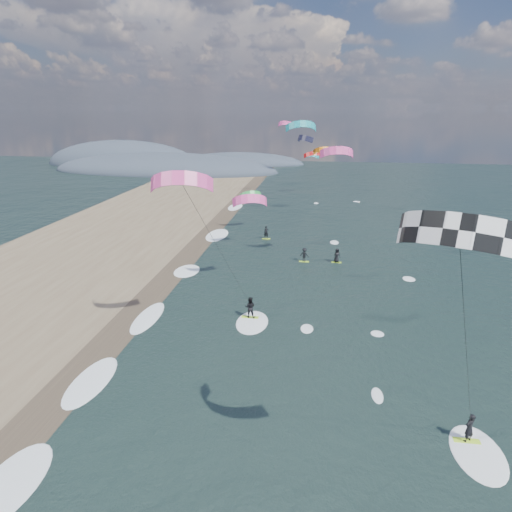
# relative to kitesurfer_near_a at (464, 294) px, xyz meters

# --- Properties ---
(ground) EXTENTS (260.00, 260.00, 0.00)m
(ground) POSITION_rel_kitesurfer_near_a_xyz_m (-8.28, 0.90, -10.49)
(ground) COLOR black
(ground) RESTS_ON ground
(wet_sand_strip) EXTENTS (3.00, 240.00, 0.00)m
(wet_sand_strip) POSITION_rel_kitesurfer_near_a_xyz_m (-20.28, 10.90, -10.49)
(wet_sand_strip) COLOR #382D23
(wet_sand_strip) RESTS_ON ground
(coastal_hills) EXTENTS (80.00, 41.00, 15.00)m
(coastal_hills) POSITION_rel_kitesurfer_near_a_xyz_m (-53.12, 108.76, -10.49)
(coastal_hills) COLOR #3D4756
(coastal_hills) RESTS_ON ground
(kitesurfer_near_a) EXTENTS (7.84, 8.95, 14.14)m
(kitesurfer_near_a) POSITION_rel_kitesurfer_near_a_xyz_m (0.00, 0.00, 0.00)
(kitesurfer_near_a) COLOR #B8F32A
(kitesurfer_near_a) RESTS_ON ground
(kitesurfer_near_b) EXTENTS (7.22, 8.53, 13.58)m
(kitesurfer_near_b) POSITION_rel_kitesurfer_near_a_xyz_m (-12.82, 12.82, -1.58)
(kitesurfer_near_b) COLOR #B8F32A
(kitesurfer_near_b) RESTS_ON ground
(far_kitesurfers) EXTENTS (10.19, 9.01, 1.78)m
(far_kitesurfers) POSITION_rel_kitesurfer_near_a_xyz_m (-6.57, 33.66, -9.65)
(far_kitesurfers) COLOR #B8F32A
(far_kitesurfers) RESTS_ON ground
(bg_kite_field) EXTENTS (12.80, 73.66, 9.21)m
(bg_kite_field) POSITION_rel_kitesurfer_near_a_xyz_m (-8.30, 55.97, 0.77)
(bg_kite_field) COLOR orange
(bg_kite_field) RESTS_ON ground
(shoreline_surf) EXTENTS (2.40, 79.40, 0.11)m
(shoreline_surf) POSITION_rel_kitesurfer_near_a_xyz_m (-19.08, 15.65, -10.49)
(shoreline_surf) COLOR white
(shoreline_surf) RESTS_ON ground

